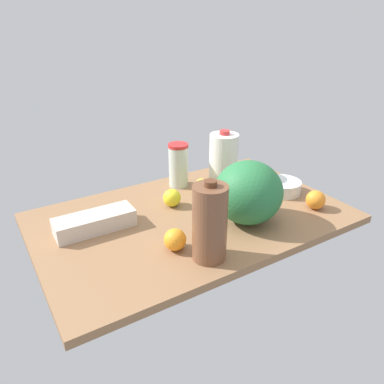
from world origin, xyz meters
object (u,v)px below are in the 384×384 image
egg_carton (95,222)px  tumbler_cup (178,165)px  lemon_near_front (202,186)px  lemon_loose (172,198)px  orange_beside_bowl (175,240)px  milk_jug (223,161)px  orange_far_back (316,200)px  watermelon (248,192)px  mixing_bowl (282,187)px  chocolate_milk_jug (210,223)px

egg_carton → tumbler_cup: bearing=22.4°
lemon_near_front → lemon_loose: 18.18cm
orange_beside_bowl → lemon_near_front: 45.87cm
milk_jug → egg_carton: bearing=-173.5°
orange_far_back → milk_jug: bearing=116.4°
egg_carton → lemon_loose: size_ratio=3.96×
milk_jug → orange_beside_bowl: milk_jug is taller
watermelon → orange_far_back: bearing=-12.9°
lemon_near_front → lemon_loose: lemon_loose is taller
mixing_bowl → lemon_loose: (-47.91, 14.44, 0.93)cm
mixing_bowl → tumbler_cup: (-35.32, 30.92, 7.29)cm
chocolate_milk_jug → mixing_bowl: bearing=23.1°
lemon_near_front → mixing_bowl: bearing=-32.1°
lemon_loose → egg_carton: bearing=-177.0°
tumbler_cup → chocolate_milk_jug: size_ratio=0.73×
egg_carton → lemon_loose: bearing=3.7°
tumbler_cup → orange_far_back: bearing=-53.8°
egg_carton → lemon_near_front: 51.20cm
mixing_bowl → chocolate_milk_jug: (-55.17, -23.58, 10.18)cm
chocolate_milk_jug → orange_far_back: 56.76cm
egg_carton → chocolate_milk_jug: bearing=-53.7°
lemon_near_front → egg_carton: bearing=-172.9°
orange_beside_bowl → chocolate_milk_jug: bearing=-53.7°
milk_jug → chocolate_milk_jug: chocolate_milk_jug is taller
egg_carton → orange_far_back: (81.74, -30.77, 0.72)cm
milk_jug → mixing_bowl: bearing=-47.4°
tumbler_cup → milk_jug: (17.05, -11.07, 2.34)cm
tumbler_cup → milk_jug: milk_jug is taller
tumbler_cup → egg_carton: (-45.82, -18.25, -6.86)cm
egg_carton → watermelon: size_ratio=1.13×
chocolate_milk_jug → watermelon: 28.57cm
tumbler_cup → chocolate_milk_jug: (-19.85, -54.50, 2.89)cm
orange_beside_bowl → lemon_loose: size_ratio=1.04×
egg_carton → milk_jug: bearing=7.2°
mixing_bowl → egg_carton: 82.13cm
mixing_bowl → lemon_near_front: bearing=147.9°
mixing_bowl → tumbler_cup: bearing=138.8°
egg_carton → milk_jug: (62.87, 7.18, 9.19)cm
lemon_near_front → tumbler_cup: bearing=112.7°
egg_carton → orange_beside_bowl: orange_beside_bowl is taller
egg_carton → milk_jug: milk_jug is taller
milk_jug → lemon_near_front: (-12.06, -0.82, -9.20)cm
egg_carton → lemon_near_front: (50.81, 6.35, -0.00)cm
mixing_bowl → tumbler_cup: 47.50cm
milk_jug → chocolate_milk_jug: bearing=-130.3°
chocolate_milk_jug → tumbler_cup: bearing=70.0°
chocolate_milk_jug → lemon_near_front: size_ratio=4.33×
lemon_near_front → lemon_loose: (-17.58, -4.59, 0.50)cm
lemon_loose → tumbler_cup: bearing=52.6°
tumbler_cup → chocolate_milk_jug: 58.07cm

